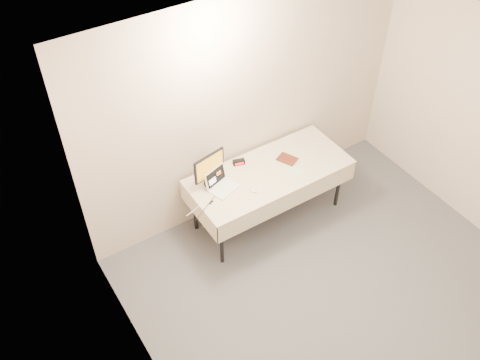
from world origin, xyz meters
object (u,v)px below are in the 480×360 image
table (269,175)px  monitor (209,167)px  laptop (221,183)px  book (284,157)px

table → monitor: size_ratio=4.56×
laptop → book: size_ratio=1.72×
monitor → book: 0.90m
laptop → book: bearing=-22.1°
monitor → book: size_ratio=1.92×
laptop → book: (0.80, -0.06, 0.05)m
table → laptop: laptop is taller
table → laptop: (-0.59, 0.08, 0.11)m
laptop → book: book is taller
monitor → book: monitor is taller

